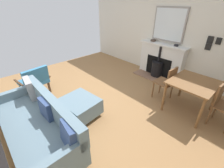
{
  "coord_description": "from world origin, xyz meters",
  "views": [
    {
      "loc": [
        1.35,
        2.61,
        2.18
      ],
      "look_at": [
        -0.57,
        0.51,
        0.55
      ],
      "focal_mm": 23.89,
      "sensor_mm": 36.0,
      "label": 1
    }
  ],
  "objects_px": {
    "sofa": "(38,124)",
    "dining_chair_by_back_wall": "(222,102)",
    "armchair_accent": "(34,80)",
    "dining_chair_near_fireplace": "(167,81)",
    "fireplace": "(160,62)",
    "mantel_bowl_far": "(176,45)",
    "ottoman": "(80,106)",
    "mantel_bowl_near": "(153,40)",
    "dining_table": "(193,86)"
  },
  "relations": [
    {
      "from": "sofa",
      "to": "dining_chair_by_back_wall",
      "type": "height_order",
      "value": "dining_chair_by_back_wall"
    },
    {
      "from": "armchair_accent",
      "to": "dining_chair_near_fireplace",
      "type": "height_order",
      "value": "dining_chair_near_fireplace"
    },
    {
      "from": "fireplace",
      "to": "mantel_bowl_far",
      "type": "xyz_separation_m",
      "value": [
        -0.05,
        0.37,
        0.6
      ]
    },
    {
      "from": "sofa",
      "to": "ottoman",
      "type": "distance_m",
      "value": 0.85
    },
    {
      "from": "fireplace",
      "to": "ottoman",
      "type": "bearing_deg",
      "value": -0.51
    },
    {
      "from": "armchair_accent",
      "to": "ottoman",
      "type": "bearing_deg",
      "value": 104.86
    },
    {
      "from": "mantel_bowl_far",
      "to": "armchair_accent",
      "type": "xyz_separation_m",
      "value": [
        3.36,
        -1.86,
        -0.62
      ]
    },
    {
      "from": "fireplace",
      "to": "mantel_bowl_near",
      "type": "height_order",
      "value": "mantel_bowl_near"
    },
    {
      "from": "fireplace",
      "to": "mantel_bowl_far",
      "type": "bearing_deg",
      "value": 96.87
    },
    {
      "from": "armchair_accent",
      "to": "dining_chair_near_fireplace",
      "type": "bearing_deg",
      "value": 133.87
    },
    {
      "from": "mantel_bowl_far",
      "to": "dining_chair_by_back_wall",
      "type": "relative_size",
      "value": 0.14
    },
    {
      "from": "ottoman",
      "to": "armchair_accent",
      "type": "height_order",
      "value": "armchair_accent"
    },
    {
      "from": "ottoman",
      "to": "armchair_accent",
      "type": "xyz_separation_m",
      "value": [
        0.39,
        -1.46,
        0.18
      ]
    },
    {
      "from": "dining_chair_by_back_wall",
      "to": "mantel_bowl_far",
      "type": "bearing_deg",
      "value": -125.06
    },
    {
      "from": "mantel_bowl_near",
      "to": "dining_chair_by_back_wall",
      "type": "relative_size",
      "value": 0.18
    },
    {
      "from": "dining_chair_near_fireplace",
      "to": "armchair_accent",
      "type": "bearing_deg",
      "value": -46.13
    },
    {
      "from": "fireplace",
      "to": "sofa",
      "type": "height_order",
      "value": "fireplace"
    },
    {
      "from": "armchair_accent",
      "to": "dining_chair_near_fireplace",
      "type": "xyz_separation_m",
      "value": [
        -2.24,
        2.33,
        0.08
      ]
    },
    {
      "from": "mantel_bowl_far",
      "to": "dining_table",
      "type": "bearing_deg",
      "value": 42.7
    },
    {
      "from": "fireplace",
      "to": "mantel_bowl_near",
      "type": "bearing_deg",
      "value": -96.69
    },
    {
      "from": "mantel_bowl_near",
      "to": "ottoman",
      "type": "xyz_separation_m",
      "value": [
        2.98,
        0.36,
        -0.81
      ]
    },
    {
      "from": "sofa",
      "to": "fireplace",
      "type": "bearing_deg",
      "value": -179.35
    },
    {
      "from": "mantel_bowl_near",
      "to": "dining_chair_near_fireplace",
      "type": "bearing_deg",
      "value": 47.7
    },
    {
      "from": "sofa",
      "to": "dining_table",
      "type": "bearing_deg",
      "value": 153.21
    },
    {
      "from": "ottoman",
      "to": "dining_table",
      "type": "height_order",
      "value": "dining_table"
    },
    {
      "from": "ottoman",
      "to": "dining_table",
      "type": "distance_m",
      "value": 2.37
    },
    {
      "from": "mantel_bowl_far",
      "to": "armchair_accent",
      "type": "distance_m",
      "value": 3.89
    },
    {
      "from": "mantel_bowl_far",
      "to": "sofa",
      "type": "height_order",
      "value": "mantel_bowl_far"
    },
    {
      "from": "mantel_bowl_near",
      "to": "fireplace",
      "type": "bearing_deg",
      "value": 83.31
    },
    {
      "from": "dining_chair_by_back_wall",
      "to": "armchair_accent",
      "type": "bearing_deg",
      "value": -56.89
    },
    {
      "from": "dining_chair_by_back_wall",
      "to": "sofa",
      "type": "bearing_deg",
      "value": -35.36
    },
    {
      "from": "armchair_accent",
      "to": "dining_chair_near_fireplace",
      "type": "relative_size",
      "value": 0.91
    },
    {
      "from": "mantel_bowl_near",
      "to": "sofa",
      "type": "distance_m",
      "value": 3.91
    },
    {
      "from": "sofa",
      "to": "dining_chair_by_back_wall",
      "type": "distance_m",
      "value": 3.32
    },
    {
      "from": "mantel_bowl_far",
      "to": "mantel_bowl_near",
      "type": "bearing_deg",
      "value": -90.0
    },
    {
      "from": "dining_chair_by_back_wall",
      "to": "ottoman",
      "type": "bearing_deg",
      "value": -46.92
    },
    {
      "from": "mantel_bowl_far",
      "to": "sofa",
      "type": "bearing_deg",
      "value": -4.96
    },
    {
      "from": "mantel_bowl_far",
      "to": "ottoman",
      "type": "xyz_separation_m",
      "value": [
        2.98,
        -0.4,
        -0.81
      ]
    },
    {
      "from": "armchair_accent",
      "to": "dining_table",
      "type": "xyz_separation_m",
      "value": [
        -2.24,
        2.89,
        0.19
      ]
    },
    {
      "from": "fireplace",
      "to": "mantel_bowl_far",
      "type": "relative_size",
      "value": 12.11
    },
    {
      "from": "mantel_bowl_far",
      "to": "dining_chair_by_back_wall",
      "type": "bearing_deg",
      "value": 54.94
    },
    {
      "from": "fireplace",
      "to": "armchair_accent",
      "type": "height_order",
      "value": "fireplace"
    },
    {
      "from": "ottoman",
      "to": "mantel_bowl_near",
      "type": "bearing_deg",
      "value": -173.14
    },
    {
      "from": "mantel_bowl_near",
      "to": "dining_chair_by_back_wall",
      "type": "height_order",
      "value": "mantel_bowl_near"
    },
    {
      "from": "mantel_bowl_far",
      "to": "ottoman",
      "type": "relative_size",
      "value": 0.15
    },
    {
      "from": "armchair_accent",
      "to": "dining_chair_by_back_wall",
      "type": "bearing_deg",
      "value": 123.11
    },
    {
      "from": "fireplace",
      "to": "dining_chair_by_back_wall",
      "type": "relative_size",
      "value": 1.69
    },
    {
      "from": "ottoman",
      "to": "dining_chair_near_fireplace",
      "type": "distance_m",
      "value": 2.07
    },
    {
      "from": "mantel_bowl_far",
      "to": "ottoman",
      "type": "distance_m",
      "value": 3.11
    },
    {
      "from": "mantel_bowl_far",
      "to": "dining_chair_near_fireplace",
      "type": "distance_m",
      "value": 1.33
    }
  ]
}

